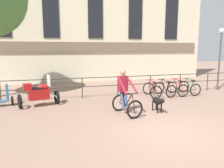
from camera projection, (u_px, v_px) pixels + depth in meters
ground_plane at (169, 131)px, 6.64m from camera, size 60.00×60.00×0.00m
canal_railing at (118, 83)px, 11.45m from camera, size 15.05×0.05×1.05m
building_facade at (94, 1)px, 16.10m from camera, size 18.00×0.72×11.96m
cyclist_with_bike at (125, 94)px, 8.30m from camera, size 0.90×1.28×1.70m
dog at (158, 101)px, 8.58m from camera, size 0.26×1.01×0.62m
parked_motorcycle at (38, 94)px, 9.40m from camera, size 1.78×1.02×1.35m
parked_bicycle_near_lamp at (152, 90)px, 11.35m from camera, size 0.75×1.16×0.86m
parked_bicycle_mid_left at (165, 89)px, 11.56m from camera, size 0.78×1.18×0.86m
parked_bicycle_mid_right at (177, 88)px, 11.76m from camera, size 0.68×1.12×0.86m
parked_bicycle_far_end at (189, 88)px, 11.97m from camera, size 0.67×1.12×0.86m
street_lamp at (220, 55)px, 13.01m from camera, size 0.28×0.28×3.65m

